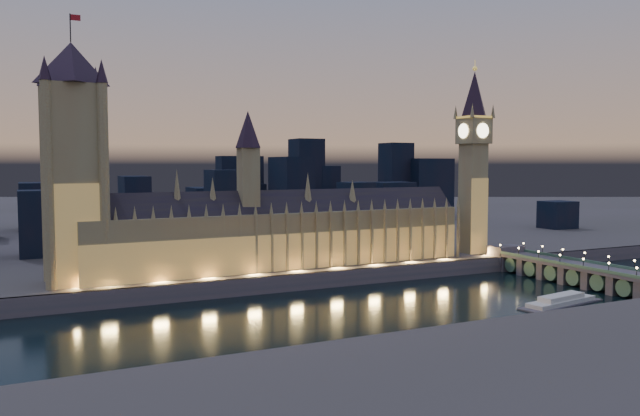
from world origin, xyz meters
name	(u,v)px	position (x,y,z in m)	size (l,w,h in m)	color
ground_plane	(365,305)	(0.00, 0.00, 0.00)	(2000.00, 2000.00, 0.00)	black
north_bank	(145,212)	(0.00, 520.00, 4.00)	(2000.00, 960.00, 8.00)	#423D33
embankment_wall	(323,280)	(0.00, 41.00, 4.00)	(2000.00, 2.50, 8.00)	#40454F
palace_of_westminster	(285,231)	(-11.45, 61.75, 26.37)	(202.00, 26.39, 78.00)	#93734A
victoria_tower	(74,152)	(-110.00, 61.92, 65.55)	(31.68, 31.68, 116.18)	#93734A
elizabeth_tower	(474,146)	(108.00, 61.93, 70.73)	(18.00, 18.00, 112.38)	#93734A
westminster_bridge	(573,272)	(118.43, -3.45, 5.99)	(18.20, 113.00, 15.90)	#40454F
river_boat	(561,301)	(75.74, -35.97, 1.56)	(46.99, 18.04, 4.50)	#40454F
city_backdrop	(254,200)	(39.02, 247.77, 31.20)	(474.57, 215.63, 75.56)	black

